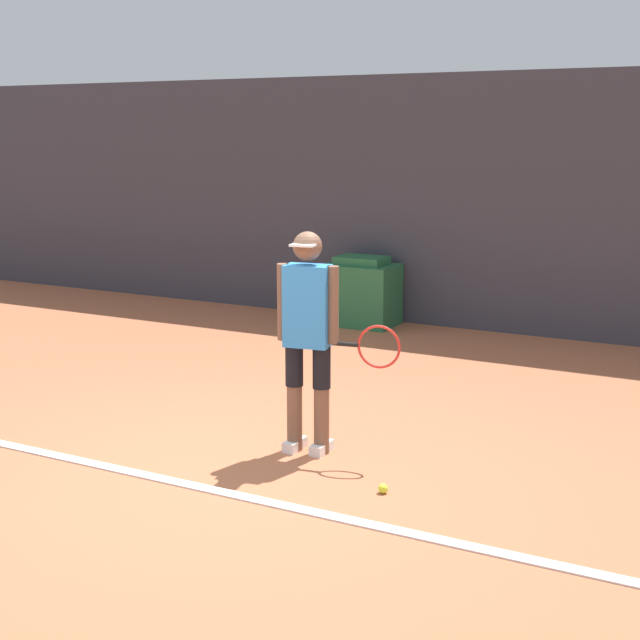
{
  "coord_description": "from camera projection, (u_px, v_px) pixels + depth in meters",
  "views": [
    {
      "loc": [
        3.39,
        -5.11,
        2.44
      ],
      "look_at": [
        0.28,
        0.86,
        1.0
      ],
      "focal_mm": 50.0,
      "sensor_mm": 36.0,
      "label": 1
    }
  ],
  "objects": [
    {
      "name": "court_baseline",
      "position": [
        205.0,
        488.0,
        6.18
      ],
      "size": [
        21.6,
        0.1,
        0.01
      ],
      "color": "white",
      "rests_on": "ground_plane"
    },
    {
      "name": "covered_chair",
      "position": [
        361.0,
        293.0,
        11.35
      ],
      "size": [
        0.89,
        0.64,
        0.88
      ],
      "color": "#28663D",
      "rests_on": "ground_plane"
    },
    {
      "name": "back_wall",
      "position": [
        474.0,
        204.0,
        10.89
      ],
      "size": [
        24.0,
        0.1,
        3.13
      ],
      "color": "#383842",
      "rests_on": "ground_plane"
    },
    {
      "name": "ground_plane",
      "position": [
        232.0,
        473.0,
        6.47
      ],
      "size": [
        24.0,
        24.0,
        0.0
      ],
      "primitive_type": "plane",
      "color": "#B76642"
    },
    {
      "name": "tennis_player",
      "position": [
        309.0,
        332.0,
        6.72
      ],
      "size": [
        0.95,
        0.31,
        1.71
      ],
      "rotation": [
        0.0,
        0.0,
        0.17
      ],
      "color": "brown",
      "rests_on": "ground_plane"
    },
    {
      "name": "tennis_ball",
      "position": [
        383.0,
        489.0,
        6.11
      ],
      "size": [
        0.07,
        0.07,
        0.07
      ],
      "color": "#D1E533",
      "rests_on": "ground_plane"
    }
  ]
}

